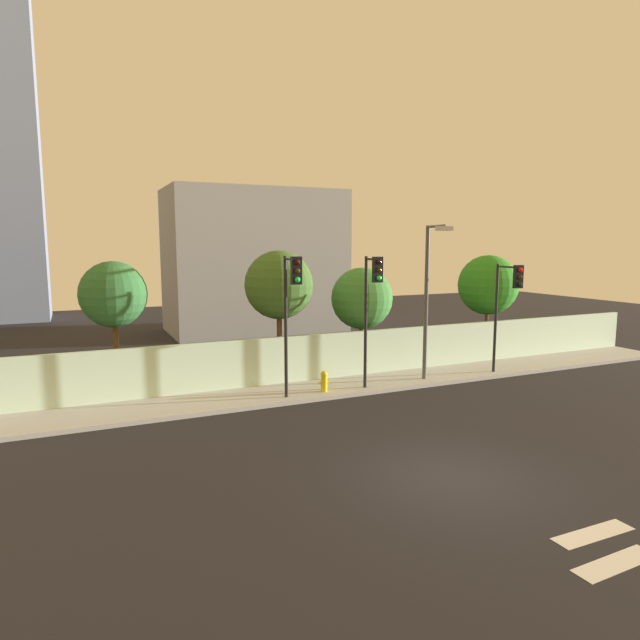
# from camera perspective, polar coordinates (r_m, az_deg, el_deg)

# --- Properties ---
(ground_plane) EXTENTS (80.00, 80.00, 0.00)m
(ground_plane) POSITION_cam_1_polar(r_m,az_deg,el_deg) (13.90, 13.37, -15.58)
(ground_plane) COLOR black
(sidewalk) EXTENTS (36.00, 2.40, 0.15)m
(sidewalk) POSITION_cam_1_polar(r_m,az_deg,el_deg) (20.58, -0.84, -7.35)
(sidewalk) COLOR #B5B5B5
(sidewalk) RESTS_ON ground
(perimeter_wall) EXTENTS (36.00, 0.18, 1.80)m
(perimeter_wall) POSITION_cam_1_polar(r_m,az_deg,el_deg) (21.51, -2.23, -4.02)
(perimeter_wall) COLOR silver
(perimeter_wall) RESTS_ON sidewalk
(crosswalk_marking) EXTENTS (3.69, 3.01, 0.01)m
(crosswalk_marking) POSITION_cam_1_polar(r_m,az_deg,el_deg) (11.34, 30.15, -22.15)
(crosswalk_marking) COLOR silver
(crosswalk_marking) RESTS_ON ground
(traffic_light_left) EXTENTS (0.43, 1.61, 4.54)m
(traffic_light_left) POSITION_cam_1_polar(r_m,az_deg,el_deg) (23.25, 18.98, 2.51)
(traffic_light_left) COLOR black
(traffic_light_left) RESTS_ON sidewalk
(traffic_light_center) EXTENTS (0.35, 1.14, 4.91)m
(traffic_light_center) POSITION_cam_1_polar(r_m,az_deg,el_deg) (19.78, 5.43, 2.69)
(traffic_light_center) COLOR black
(traffic_light_center) RESTS_ON sidewalk
(traffic_light_right) EXTENTS (0.35, 1.40, 4.95)m
(traffic_light_right) POSITION_cam_1_polar(r_m,az_deg,el_deg) (18.28, -3.02, 2.42)
(traffic_light_right) COLOR black
(traffic_light_right) RESTS_ON sidewalk
(street_lamp_curbside) EXTENTS (0.68, 1.65, 6.05)m
(street_lamp_curbside) POSITION_cam_1_polar(r_m,az_deg,el_deg) (21.67, 11.27, 3.12)
(street_lamp_curbside) COLOR #4C4C51
(street_lamp_curbside) RESTS_ON sidewalk
(fire_hydrant) EXTENTS (0.44, 0.26, 0.77)m
(fire_hydrant) POSITION_cam_1_polar(r_m,az_deg,el_deg) (20.06, 0.42, -6.32)
(fire_hydrant) COLOR gold
(fire_hydrant) RESTS_ON sidewalk
(roadside_tree_leftmost) EXTENTS (2.36, 2.36, 4.91)m
(roadside_tree_leftmost) POSITION_cam_1_polar(r_m,az_deg,el_deg) (20.74, -20.73, 2.46)
(roadside_tree_leftmost) COLOR brown
(roadside_tree_leftmost) RESTS_ON ground
(roadside_tree_midleft) EXTENTS (2.76, 2.76, 5.25)m
(roadside_tree_midleft) POSITION_cam_1_polar(r_m,az_deg,el_deg) (22.03, -4.30, 3.62)
(roadside_tree_midleft) COLOR brown
(roadside_tree_midleft) RESTS_ON ground
(roadside_tree_midright) EXTENTS (2.66, 2.66, 4.50)m
(roadside_tree_midright) POSITION_cam_1_polar(r_m,az_deg,el_deg) (23.66, 4.37, 2.24)
(roadside_tree_midright) COLOR brown
(roadside_tree_midright) RESTS_ON ground
(roadside_tree_rightmost) EXTENTS (2.87, 2.87, 4.98)m
(roadside_tree_rightmost) POSITION_cam_1_polar(r_m,az_deg,el_deg) (27.63, 17.10, 3.50)
(roadside_tree_rightmost) COLOR brown
(roadside_tree_rightmost) RESTS_ON ground
(low_building_distant) EXTENTS (10.74, 6.00, 8.85)m
(low_building_distant) POSITION_cam_1_polar(r_m,az_deg,el_deg) (35.16, -6.84, 6.10)
(low_building_distant) COLOR gray
(low_building_distant) RESTS_ON ground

